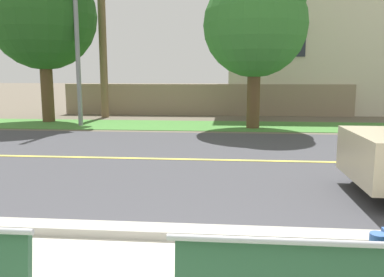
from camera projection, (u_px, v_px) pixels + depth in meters
ground_plane at (201, 147)px, 10.12m from camera, size 140.00×140.00×0.00m
curb_edge at (166, 232)px, 4.55m from camera, size 44.00×0.30×0.11m
street_asphalt at (196, 160)px, 8.64m from camera, size 52.00×8.00×0.01m
road_centre_line at (196, 159)px, 8.64m from camera, size 48.00×0.14×0.01m
far_verge_grass at (209, 126)px, 14.32m from camera, size 48.00×2.80×0.02m
streetlamp at (78, 11)px, 13.89m from camera, size 0.24×2.10×7.07m
shade_tree_far_left at (45, 8)px, 14.80m from camera, size 4.01×4.01×6.61m
shade_tree_left at (259, 17)px, 13.05m from camera, size 3.46×3.46×5.71m
garden_wall at (206, 100)px, 17.97m from camera, size 13.00×0.36×1.40m
house_across_street at (328, 45)px, 20.16m from camera, size 10.83×6.91×6.51m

